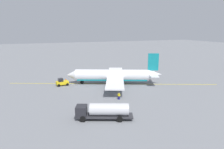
% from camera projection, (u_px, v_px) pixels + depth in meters
% --- Properties ---
extents(ground_plane, '(400.00, 400.00, 0.00)m').
position_uv_depth(ground_plane, '(112.00, 84.00, 64.60)').
color(ground_plane, slate).
extents(airplane, '(28.19, 27.95, 9.55)m').
position_uv_depth(airplane, '(114.00, 76.00, 64.02)').
color(airplane, white).
rests_on(airplane, ground).
extents(fuel_tanker, '(10.82, 6.38, 3.15)m').
position_uv_depth(fuel_tanker, '(104.00, 111.00, 39.14)').
color(fuel_tanker, '#2D2D33').
rests_on(fuel_tanker, ground).
extents(pushback_tug, '(3.70, 2.48, 2.20)m').
position_uv_depth(pushback_tug, '(62.00, 82.00, 62.66)').
color(pushback_tug, yellow).
rests_on(pushback_tug, ground).
extents(refueling_worker, '(0.52, 0.62, 1.71)m').
position_uv_depth(refueling_worker, '(119.00, 96.00, 50.36)').
color(refueling_worker, navy).
rests_on(refueling_worker, ground).
extents(safety_cone_nose, '(0.65, 0.65, 0.72)m').
position_uv_depth(safety_cone_nose, '(66.00, 80.00, 68.54)').
color(safety_cone_nose, '#F2590F').
rests_on(safety_cone_nose, ground).
extents(taxi_line_marking, '(59.16, 25.96, 0.01)m').
position_uv_depth(taxi_line_marking, '(112.00, 84.00, 64.59)').
color(taxi_line_marking, yellow).
rests_on(taxi_line_marking, ground).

